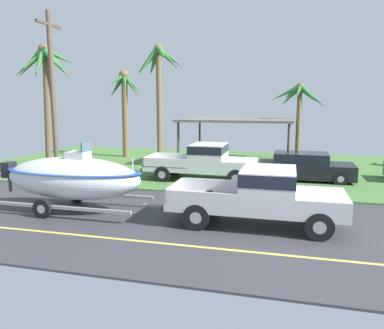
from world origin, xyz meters
name	(u,v)px	position (x,y,z in m)	size (l,w,h in m)	color
ground	(284,178)	(0.00, 8.38, -0.01)	(36.00, 22.00, 0.11)	#38383D
pickup_truck_towing	(267,194)	(-0.38, 0.44, 1.01)	(5.57, 2.11, 1.81)	silver
boat_on_trailer	(73,178)	(-7.10, 0.44, 1.19)	(6.34, 2.31, 2.45)	gray
parked_pickup_background	(208,160)	(-3.59, 6.67, 1.02)	(5.59, 2.12, 1.83)	silver
parked_sedan_near	(304,167)	(0.95, 7.97, 0.67)	(4.54, 1.93, 1.38)	black
carport_awning	(238,120)	(-2.93, 12.39, 2.71)	(6.67, 5.77, 2.84)	#4C4238
palm_tree_near_right	(157,73)	(-6.57, 7.87, 5.31)	(2.51, 2.93, 6.76)	brown
palm_tree_mid	(46,73)	(-11.59, 5.61, 5.25)	(3.48, 3.17, 6.65)	brown
palm_tree_far_left	(300,100)	(0.70, 12.79, 3.95)	(3.40, 2.87, 4.99)	brown
palm_tree_far_right	(124,96)	(-10.95, 13.30, 4.27)	(2.53, 2.74, 6.02)	brown
utility_pole	(53,96)	(-10.43, 4.42, 4.08)	(0.24, 1.80, 7.86)	brown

